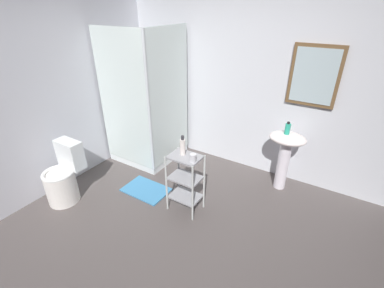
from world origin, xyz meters
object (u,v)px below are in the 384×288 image
object	(u,v)px
storage_cart	(185,179)
hand_soap_bottle	(288,129)
lotion_bottle_white	(183,146)
rinse_cup	(193,158)
pedestal_sink	(286,150)
bath_mat	(146,190)
shower_stall	(149,133)
toilet	(64,178)

from	to	relation	value
storage_cart	hand_soap_bottle	xyz separation A→B (m)	(0.84, 1.03, 0.45)
lotion_bottle_white	rinse_cup	xyz separation A→B (m)	(0.18, -0.07, -0.05)
pedestal_sink	hand_soap_bottle	bearing A→B (deg)	-138.76
storage_cart	bath_mat	distance (m)	0.78
shower_stall	lotion_bottle_white	size ratio (longest dim) A/B	8.69
rinse_cup	bath_mat	world-z (taller)	rinse_cup
pedestal_sink	hand_soap_bottle	world-z (taller)	hand_soap_bottle
hand_soap_bottle	lotion_bottle_white	size ratio (longest dim) A/B	0.69
toilet	lotion_bottle_white	distance (m)	1.60
hand_soap_bottle	storage_cart	bearing A→B (deg)	-129.23
shower_stall	pedestal_sink	bearing A→B (deg)	9.72
toilet	pedestal_sink	bearing A→B (deg)	36.82
storage_cart	hand_soap_bottle	world-z (taller)	hand_soap_bottle
pedestal_sink	rinse_cup	bearing A→B (deg)	-123.59
rinse_cup	shower_stall	bearing A→B (deg)	149.42
shower_stall	bath_mat	distance (m)	0.96
pedestal_sink	storage_cart	size ratio (longest dim) A/B	1.09
shower_stall	rinse_cup	xyz separation A→B (m)	(1.27, -0.75, 0.32)
hand_soap_bottle	bath_mat	world-z (taller)	hand_soap_bottle
shower_stall	storage_cart	world-z (taller)	shower_stall
lotion_bottle_white	bath_mat	distance (m)	1.03
toilet	hand_soap_bottle	size ratio (longest dim) A/B	4.77
storage_cart	lotion_bottle_white	distance (m)	0.41
shower_stall	pedestal_sink	distance (m)	2.02
shower_stall	pedestal_sink	xyz separation A→B (m)	(1.99, 0.34, 0.12)
shower_stall	toilet	xyz separation A→B (m)	(-0.26, -1.35, -0.15)
lotion_bottle_white	bath_mat	world-z (taller)	lotion_bottle_white
toilet	rinse_cup	distance (m)	1.71
lotion_bottle_white	pedestal_sink	bearing A→B (deg)	48.50
storage_cart	bath_mat	size ratio (longest dim) A/B	1.23
toilet	storage_cart	size ratio (longest dim) A/B	1.03
toilet	lotion_bottle_white	size ratio (longest dim) A/B	3.30
bath_mat	pedestal_sink	bearing A→B (deg)	34.50
shower_stall	toilet	distance (m)	1.38
storage_cart	hand_soap_bottle	size ratio (longest dim) A/B	4.64
storage_cart	rinse_cup	distance (m)	0.38
bath_mat	storage_cart	bearing A→B (deg)	-0.84
pedestal_sink	lotion_bottle_white	size ratio (longest dim) A/B	3.52
hand_soap_bottle	bath_mat	bearing A→B (deg)	-145.60
bath_mat	lotion_bottle_white	bearing A→B (deg)	1.42
rinse_cup	pedestal_sink	bearing A→B (deg)	56.41
rinse_cup	bath_mat	distance (m)	1.10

